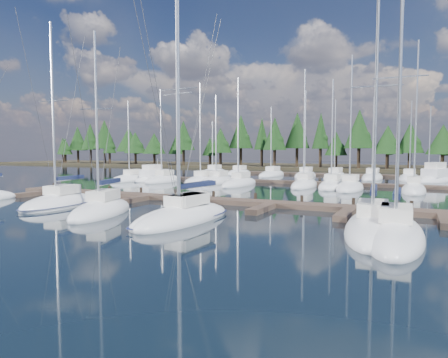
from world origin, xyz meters
The scene contains 14 objects.
ground centered at (0.00, 30.00, 0.00)m, with size 260.00×260.00×0.00m, color black.
far_shore centered at (0.00, 90.00, 0.30)m, with size 220.00×30.00×0.60m, color #322B1C.
main_dock centered at (0.00, 17.36, 0.20)m, with size 44.00×6.13×0.90m.
back_docks centered at (0.00, 49.58, 0.20)m, with size 50.00×21.80×0.40m.
front_sailboat_1 centered at (-9.47, 10.40, 0.29)m, with size 4.22×8.45×15.18m.
front_sailboat_2 centered at (-3.58, 8.79, 0.29)m, with size 4.68×8.17×13.31m.
front_sailboat_3 centered at (2.97, 9.14, 0.29)m, with size 3.22×9.44×15.02m.
front_sailboat_4 centered at (2.96, 9.06, 0.29)m, with size 3.97×9.51×14.49m.
front_sailboat_5 centered at (14.20, 10.32, 0.28)m, with size 3.65×10.07×14.21m.
front_sailboat_6 centered at (15.40, 8.97, 0.29)m, with size 2.89×9.23×14.49m.
back_sailboat_rows centered at (0.45, 44.94, 0.26)m, with size 46.76×31.35×16.76m.
motor_yacht_left centered at (-18.75, 36.08, 0.45)m, with size 3.44×8.19×3.97m.
motor_yacht_right centered at (18.86, 52.35, 0.50)m, with size 6.60×9.65×4.60m.
tree_line centered at (-3.52, 80.23, 7.50)m, with size 184.52×11.81×13.10m.
Camera 1 is at (16.25, -12.43, 4.51)m, focal length 32.00 mm.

